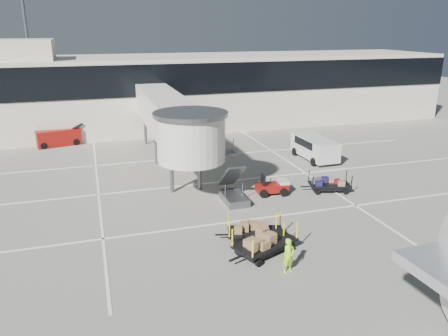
{
  "coord_description": "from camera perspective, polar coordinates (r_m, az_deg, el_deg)",
  "views": [
    {
      "loc": [
        -10.03,
        -20.66,
        11.12
      ],
      "look_at": [
        -1.7,
        6.28,
        2.0
      ],
      "focal_mm": 35.0,
      "sensor_mm": 36.0,
      "label": 1
    }
  ],
  "objects": [
    {
      "name": "jet_bridge",
      "position": [
        34.17,
        -6.66,
        6.26
      ],
      "size": [
        5.7,
        20.4,
        6.03
      ],
      "color": "silver",
      "rests_on": "ground"
    },
    {
      "name": "box_cart_far",
      "position": [
        23.99,
        4.02,
        -8.33
      ],
      "size": [
        3.75,
        2.26,
        1.44
      ],
      "rotation": [
        0.0,
        0.0,
        -0.28
      ],
      "color": "black",
      "rests_on": "ground"
    },
    {
      "name": "lane_markings",
      "position": [
        33.33,
        0.14,
        -1.55
      ],
      "size": [
        40.0,
        30.0,
        0.02
      ],
      "color": "white",
      "rests_on": "ground"
    },
    {
      "name": "terminal",
      "position": [
        51.99,
        -6.4,
        10.06
      ],
      "size": [
        64.0,
        12.11,
        15.2
      ],
      "color": "beige",
      "rests_on": "ground"
    },
    {
      "name": "baggage_tug",
      "position": [
        30.57,
        6.35,
        -2.48
      ],
      "size": [
        2.3,
        1.6,
        1.44
      ],
      "rotation": [
        0.0,
        0.0,
        -0.1
      ],
      "color": "maroon",
      "rests_on": "ground"
    },
    {
      "name": "minivan",
      "position": [
        39.11,
        11.65,
        2.79
      ],
      "size": [
        2.38,
        5.17,
        1.94
      ],
      "rotation": [
        0.0,
        0.0,
        0.03
      ],
      "color": "silver",
      "rests_on": "ground"
    },
    {
      "name": "ground",
      "position": [
        25.51,
        7.91,
        -8.1
      ],
      "size": [
        140.0,
        140.0,
        0.0
      ],
      "primitive_type": "plane",
      "color": "gray",
      "rests_on": "ground"
    },
    {
      "name": "belt_loader",
      "position": [
        45.94,
        -20.79,
        3.77
      ],
      "size": [
        4.63,
        2.6,
        2.11
      ],
      "rotation": [
        0.0,
        0.0,
        0.23
      ],
      "color": "maroon",
      "rests_on": "ground"
    },
    {
      "name": "ground_worker",
      "position": [
        21.19,
        8.45,
        -11.24
      ],
      "size": [
        0.71,
        0.56,
        1.73
      ],
      "primitive_type": "imported",
      "rotation": [
        0.0,
        0.0,
        0.27
      ],
      "color": "#A6FE1A",
      "rests_on": "ground"
    },
    {
      "name": "suitcase_cart",
      "position": [
        31.77,
        13.66,
        -2.16
      ],
      "size": [
        3.55,
        2.11,
        1.36
      ],
      "rotation": [
        0.0,
        0.0,
        -0.27
      ],
      "color": "black",
      "rests_on": "ground"
    },
    {
      "name": "box_cart_near",
      "position": [
        22.66,
        5.44,
        -9.83
      ],
      "size": [
        4.08,
        2.78,
        1.59
      ],
      "rotation": [
        0.0,
        0.0,
        0.39
      ],
      "color": "black",
      "rests_on": "ground"
    }
  ]
}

